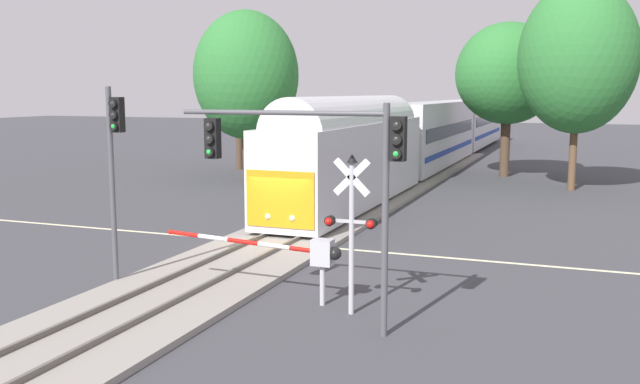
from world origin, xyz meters
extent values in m
plane|color=#3D3D42|center=(0.00, 0.00, 0.00)|extent=(220.00, 220.00, 0.00)
cube|color=beige|center=(0.00, 0.00, 0.00)|extent=(44.00, 0.20, 0.01)
cube|color=gray|center=(0.00, 0.00, 0.09)|extent=(4.40, 80.00, 0.18)
cube|color=#56514C|center=(-0.72, 0.00, 0.25)|extent=(0.10, 80.00, 0.14)
cube|color=#56514C|center=(0.72, 0.00, 0.25)|extent=(0.10, 80.00, 0.14)
cube|color=silver|center=(0.00, 8.42, 2.27)|extent=(3.00, 16.68, 3.90)
cube|color=orange|center=(0.00, 0.06, 1.69)|extent=(2.76, 0.08, 2.15)
cylinder|color=silver|center=(0.00, 8.42, 4.10)|extent=(2.76, 15.01, 2.76)
sphere|color=#F4F2CC|center=(-0.50, 0.05, 1.00)|extent=(0.24, 0.24, 0.24)
sphere|color=#F4F2CC|center=(0.50, 0.05, 1.00)|extent=(0.24, 0.24, 0.24)
cube|color=silver|center=(0.00, 27.78, 2.62)|extent=(3.00, 20.24, 4.60)
cube|color=black|center=(1.51, 27.78, 2.92)|extent=(0.04, 18.22, 0.90)
cube|color=#193899|center=(1.52, 27.78, 1.47)|extent=(0.04, 18.62, 0.36)
cube|color=silver|center=(0.00, 48.93, 2.62)|extent=(3.00, 20.24, 4.60)
cube|color=black|center=(1.51, 48.93, 2.92)|extent=(0.04, 18.22, 0.90)
cube|color=#193899|center=(1.52, 48.93, 1.47)|extent=(0.04, 18.62, 0.36)
cylinder|color=#B7B7BC|center=(4.17, -6.53, 0.55)|extent=(0.14, 0.14, 1.10)
cube|color=#B7B7BC|center=(4.17, -6.53, 1.45)|extent=(0.56, 0.40, 0.70)
sphere|color=black|center=(4.52, -6.53, 1.45)|extent=(0.36, 0.36, 0.36)
cylinder|color=red|center=(3.70, -6.53, 1.47)|extent=(0.95, 0.12, 0.16)
cylinder|color=white|center=(2.76, -6.53, 1.51)|extent=(0.95, 0.12, 0.16)
cylinder|color=red|center=(1.82, -6.53, 1.56)|extent=(0.95, 0.12, 0.16)
cylinder|color=white|center=(0.88, -6.53, 1.60)|extent=(0.95, 0.12, 0.16)
cylinder|color=red|center=(-0.06, -6.53, 1.64)|extent=(0.95, 0.12, 0.16)
sphere|color=red|center=(-0.53, -6.53, 1.66)|extent=(0.14, 0.14, 0.14)
cylinder|color=#B2B2B7|center=(5.12, -6.95, 1.95)|extent=(0.14, 0.14, 3.91)
cube|color=white|center=(5.12, -6.97, 3.56)|extent=(0.98, 0.05, 0.98)
cube|color=white|center=(5.12, -6.97, 3.56)|extent=(0.98, 0.05, 0.98)
cube|color=#B2B2B7|center=(5.12, -6.95, 2.42)|extent=(1.10, 0.08, 0.08)
cylinder|color=black|center=(4.57, -7.05, 2.42)|extent=(0.26, 0.18, 0.26)
cylinder|color=black|center=(5.67, -7.05, 2.42)|extent=(0.26, 0.18, 0.26)
sphere|color=red|center=(4.57, -7.15, 2.42)|extent=(0.20, 0.20, 0.20)
sphere|color=red|center=(5.67, -7.15, 2.42)|extent=(0.20, 0.20, 0.20)
cone|color=black|center=(5.12, -6.95, 4.03)|extent=(0.28, 0.28, 0.22)
cylinder|color=#B7B7BC|center=(-4.17, 6.53, 0.55)|extent=(0.14, 0.14, 1.10)
cube|color=#B7B7BC|center=(-4.17, 6.53, 1.45)|extent=(0.56, 0.40, 0.70)
sphere|color=black|center=(-4.52, 6.53, 1.45)|extent=(0.36, 0.36, 0.36)
cylinder|color=red|center=(-3.65, 6.53, 1.49)|extent=(1.05, 0.12, 0.19)
cylinder|color=white|center=(-2.62, 6.53, 1.56)|extent=(1.05, 0.12, 0.19)
cylinder|color=red|center=(-1.58, 6.53, 1.63)|extent=(1.05, 0.12, 0.19)
cylinder|color=white|center=(-0.54, 6.53, 1.70)|extent=(1.05, 0.12, 0.19)
cylinder|color=red|center=(0.50, 6.53, 1.77)|extent=(1.05, 0.12, 0.19)
sphere|color=red|center=(1.02, 6.53, 1.80)|extent=(0.14, 0.14, 0.14)
cylinder|color=#4C4C51|center=(6.35, -8.24, 2.72)|extent=(0.16, 0.16, 5.43)
cube|color=black|center=(6.63, -8.24, 4.63)|extent=(0.34, 0.26, 1.00)
sphere|color=#262626|center=(6.63, -8.39, 4.95)|extent=(0.20, 0.20, 0.20)
cylinder|color=black|center=(6.63, -8.42, 4.95)|extent=(0.24, 0.10, 0.24)
sphere|color=#262626|center=(6.63, -8.39, 4.63)|extent=(0.20, 0.20, 0.20)
cylinder|color=black|center=(6.63, -8.42, 4.63)|extent=(0.24, 0.10, 0.24)
sphere|color=green|center=(6.63, -8.39, 4.31)|extent=(0.20, 0.20, 0.20)
cylinder|color=black|center=(6.63, -8.42, 4.31)|extent=(0.24, 0.10, 0.24)
cylinder|color=#4C4C51|center=(3.73, -8.24, 5.18)|extent=(5.23, 0.12, 0.12)
cube|color=black|center=(1.90, -8.24, 4.53)|extent=(0.34, 0.26, 1.00)
sphere|color=#262626|center=(1.90, -8.39, 4.85)|extent=(0.20, 0.20, 0.20)
cylinder|color=black|center=(1.90, -8.42, 4.85)|extent=(0.24, 0.10, 0.24)
sphere|color=#262626|center=(1.90, -8.39, 4.53)|extent=(0.20, 0.20, 0.20)
cylinder|color=black|center=(1.90, -8.42, 4.53)|extent=(0.24, 0.10, 0.24)
sphere|color=green|center=(1.90, -8.39, 4.21)|extent=(0.20, 0.20, 0.20)
cylinder|color=black|center=(1.90, -8.42, 4.21)|extent=(0.24, 0.10, 0.24)
cylinder|color=#4C4C51|center=(-2.23, -6.86, 2.91)|extent=(0.16, 0.16, 5.83)
cube|color=black|center=(-1.95, -6.86, 5.03)|extent=(0.34, 0.26, 1.00)
sphere|color=#262626|center=(-1.95, -7.01, 5.35)|extent=(0.20, 0.20, 0.20)
cylinder|color=black|center=(-1.95, -7.04, 5.35)|extent=(0.24, 0.10, 0.24)
sphere|color=#262626|center=(-1.95, -7.01, 5.03)|extent=(0.20, 0.20, 0.20)
cylinder|color=black|center=(-1.95, -7.04, 5.03)|extent=(0.24, 0.10, 0.24)
sphere|color=green|center=(-1.95, -7.01, 4.71)|extent=(0.20, 0.20, 0.20)
cylinder|color=black|center=(-1.95, -7.04, 4.71)|extent=(0.24, 0.10, 0.24)
cylinder|color=brown|center=(10.01, 19.16, 2.18)|extent=(0.43, 0.43, 4.37)
ellipsoid|color=#2D7533|center=(10.01, 19.16, 7.59)|extent=(6.66, 6.66, 8.59)
cylinder|color=#4C3828|center=(-9.67, 16.54, 1.84)|extent=(0.64, 0.64, 3.68)
ellipsoid|color=#2D7533|center=(-9.67, 16.54, 6.73)|extent=(6.67, 6.67, 8.12)
cylinder|color=#4C3828|center=(5.63, 24.61, 2.19)|extent=(0.64, 0.64, 4.37)
ellipsoid|color=#2D7533|center=(5.63, 24.61, 6.89)|extent=(6.89, 6.89, 6.72)
cylinder|color=#4C3828|center=(-13.14, 22.15, 2.05)|extent=(0.53, 0.53, 4.11)
ellipsoid|color=#2D7533|center=(-13.14, 22.15, 6.30)|extent=(4.54, 4.54, 5.85)
camera|label=1|loc=(10.48, -23.32, 5.67)|focal=38.83mm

